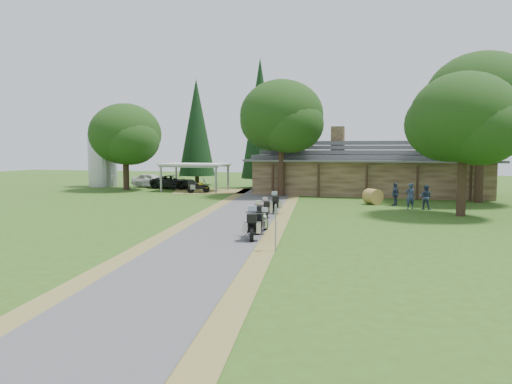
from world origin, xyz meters
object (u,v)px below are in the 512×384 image
(car_white_sedan, at_px, (151,179))
(motorcycle_carport_a, at_px, (198,186))
(motorcycle_row_a, at_px, (252,223))
(motorcycle_row_e, at_px, (275,203))
(motorcycle_row_c, at_px, (259,213))
(hay_bale, at_px, (373,197))
(lodge, at_px, (369,167))
(motorcycle_row_b, at_px, (263,221))
(carport, at_px, (195,177))
(motorcycle_row_d, at_px, (266,208))
(car_dark_suv, at_px, (174,179))
(silo, at_px, (103,158))

(car_white_sedan, xyz_separation_m, motorcycle_carport_a, (7.32, -4.89, -0.29))
(motorcycle_row_a, xyz_separation_m, motorcycle_row_e, (-1.10, 9.24, -0.06))
(motorcycle_row_c, relative_size, hay_bale, 1.54)
(lodge, distance_m, motorcycle_row_c, 21.16)
(car_white_sedan, height_order, motorcycle_row_a, car_white_sedan)
(hay_bale, bearing_deg, motorcycle_row_c, -115.99)
(motorcycle_row_a, distance_m, motorcycle_row_b, 1.74)
(carport, xyz_separation_m, motorcycle_row_d, (11.21, -16.18, -0.77))
(motorcycle_row_e, xyz_separation_m, motorcycle_carport_a, (-10.18, 12.22, -0.00))
(lodge, height_order, motorcycle_row_e, lodge)
(car_dark_suv, relative_size, motorcycle_row_c, 3.03)
(carport, bearing_deg, car_white_sedan, 154.65)
(carport, distance_m, motorcycle_row_a, 26.49)
(hay_bale, bearing_deg, motorcycle_carport_a, 161.21)
(motorcycle_row_d, bearing_deg, motorcycle_row_b, 173.88)
(silo, bearing_deg, motorcycle_row_e, -36.06)
(car_dark_suv, relative_size, motorcycle_row_a, 2.58)
(silo, bearing_deg, motorcycle_carport_a, -19.77)
(car_dark_suv, distance_m, motorcycle_row_c, 25.67)
(lodge, height_order, motorcycle_row_d, lodge)
(silo, xyz_separation_m, motorcycle_row_c, (23.44, -21.76, -2.48))
(car_dark_suv, bearing_deg, motorcycle_row_c, -137.85)
(car_dark_suv, distance_m, motorcycle_row_a, 29.81)
(car_white_sedan, xyz_separation_m, motorcycle_row_e, (17.51, -17.10, -0.29))
(car_dark_suv, height_order, motorcycle_row_a, car_dark_suv)
(lodge, xyz_separation_m, motorcycle_row_d, (-5.30, -17.64, -1.88))
(car_white_sedan, relative_size, motorcycle_row_b, 3.31)
(hay_bale, bearing_deg, motorcycle_row_b, -108.41)
(motorcycle_row_d, bearing_deg, motorcycle_row_c, 167.64)
(lodge, xyz_separation_m, carport, (-16.51, -1.46, -1.11))
(carport, relative_size, motorcycle_row_a, 2.95)
(motorcycle_row_c, distance_m, motorcycle_carport_a, 20.00)
(motorcycle_row_a, xyz_separation_m, motorcycle_row_d, (-1.19, 7.22, -0.15))
(lodge, height_order, motorcycle_row_b, lodge)
(silo, bearing_deg, lodge, -2.58)
(lodge, bearing_deg, motorcycle_row_e, -108.43)
(car_white_sedan, distance_m, car_dark_suv, 3.20)
(motorcycle_row_e, bearing_deg, car_white_sedan, 28.92)
(motorcycle_row_a, height_order, motorcycle_row_b, motorcycle_row_a)
(car_white_sedan, bearing_deg, motorcycle_row_d, -126.70)
(motorcycle_row_d, relative_size, motorcycle_carport_a, 0.87)
(car_white_sedan, distance_m, motorcycle_row_a, 32.26)
(motorcycle_carport_a, xyz_separation_m, hay_bale, (16.07, -5.47, -0.08))
(motorcycle_row_a, xyz_separation_m, motorcycle_row_c, (-0.87, 4.38, -0.10))
(carport, height_order, motorcycle_row_c, carport)
(lodge, relative_size, motorcycle_row_b, 12.49)
(carport, relative_size, motorcycle_row_e, 3.22)
(carport, xyz_separation_m, hay_bale, (17.19, -7.41, -0.76))
(car_dark_suv, bearing_deg, motorcycle_carport_a, -125.81)
(car_white_sedan, height_order, motorcycle_row_b, car_white_sedan)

